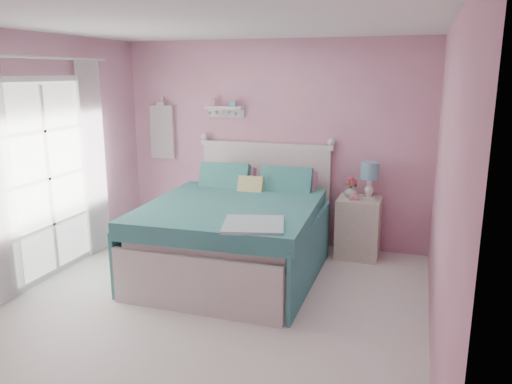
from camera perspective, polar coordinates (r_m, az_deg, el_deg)
The scene contains 12 objects.
floor at distance 4.80m, azimuth -6.05°, elevation -13.70°, with size 4.50×4.50×0.00m, color white.
room_shell at distance 4.32m, azimuth -6.57°, elevation 5.34°, with size 4.50×4.50×4.50m.
bed at distance 5.62m, azimuth -2.20°, elevation -4.80°, with size 1.86×2.30×1.32m.
nightstand at distance 6.18m, azimuth 11.59°, elevation -3.99°, with size 0.50×0.50×0.73m.
table_lamp at distance 6.05m, azimuth 12.88°, elevation 2.09°, with size 0.22×0.22×0.43m.
vase at distance 6.07m, azimuth 10.78°, elevation 0.08°, with size 0.15×0.15×0.16m, color silver.
teacup at distance 5.98m, azimuth 11.17°, elevation -0.54°, with size 0.10×0.10×0.08m, color pink.
roses at distance 6.04m, azimuth 10.80°, elevation 1.17°, with size 0.14×0.11×0.12m.
wall_shelf at distance 6.55m, azimuth -3.59°, elevation 9.47°, with size 0.50×0.15×0.25m.
hanging_dress at distance 6.97m, azimuth -10.69°, elevation 6.74°, with size 0.34×0.03×0.72m, color white.
french_door at distance 5.81m, azimuth -22.67°, elevation 1.36°, with size 0.04×1.32×2.16m.
curtain_far at distance 6.33m, azimuth -18.06°, elevation 3.64°, with size 0.04×0.40×2.32m, color white.
Camera 1 is at (1.79, -3.88, 2.19)m, focal length 35.00 mm.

